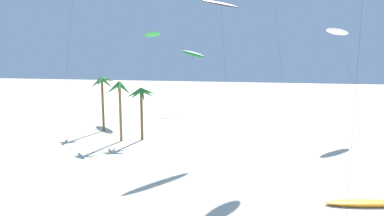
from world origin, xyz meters
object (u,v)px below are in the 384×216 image
Objects in this scene: palm_tree_1 at (120,93)px; flying_kite_2 at (194,54)px; palm_tree_0 at (102,87)px; flying_kite_1 at (221,4)px; palm_tree_2 at (141,96)px; flying_kite_0 at (338,32)px; flying_kite_6 at (152,34)px; grounded_kite_0 at (366,203)px.

flying_kite_2 is (2.21, 29.14, 5.40)m from palm_tree_1.
palm_tree_0 is 0.45× the size of flying_kite_1.
palm_tree_1 is at bearing -150.25° from palm_tree_2.
flying_kite_0 is (27.58, 15.72, 8.25)m from palm_tree_1.
flying_kite_6 is at bearing 107.19° from palm_tree_2.
flying_kite_0 is 1.19× the size of flying_kite_2.
flying_kite_0 is at bearing 29.68° from palm_tree_1.
grounded_kite_0 is at bearing -48.77° from flying_kite_6.
flying_kite_1 is 28.14m from grounded_kite_0.
palm_tree_0 reaches higher than palm_tree_1.
flying_kite_2 is (-0.10, 27.82, 5.90)m from palm_tree_2.
flying_kite_2 is at bearing 53.83° from flying_kite_6.
palm_tree_1 is 0.43× the size of flying_kite_1.
flying_kite_0 is 31.79m from flying_kite_6.
flying_kite_0 is at bearing 85.76° from grounded_kite_0.
flying_kite_0 is at bearing -27.88° from flying_kite_2.
flying_kite_1 reaches higher than palm_tree_0.
palm_tree_2 is at bearing -150.33° from flying_kite_0.
flying_kite_0 is 31.64m from grounded_kite_0.
palm_tree_1 is at bearing -94.34° from flying_kite_2.
flying_kite_0 is 0.85× the size of flying_kite_1.
flying_kite_6 is at bearing 131.23° from grounded_kite_0.
palm_tree_2 is (7.63, -3.67, -0.79)m from palm_tree_0.
flying_kite_6 is (-6.08, 19.64, 9.41)m from palm_tree_2.
palm_tree_2 is 27.52m from grounded_kite_0.
flying_kite_6 is 46.85m from grounded_kite_0.
palm_tree_1 is 2.71m from palm_tree_2.
grounded_kite_0 is at bearing -25.97° from palm_tree_1.
flying_kite_6 is (-5.97, -8.17, 3.51)m from flying_kite_2.
palm_tree_2 is at bearing 29.75° from palm_tree_1.
palm_tree_1 is 17.11m from flying_kite_1.
grounded_kite_0 is at bearing -94.24° from flying_kite_0.
palm_tree_1 is at bearing 154.03° from grounded_kite_0.
palm_tree_1 is 0.51× the size of flying_kite_0.
flying_kite_1 is (9.58, 3.87, 11.65)m from palm_tree_2.
flying_kite_1 is at bearing -67.98° from flying_kite_2.
palm_tree_0 reaches higher than palm_tree_2.
flying_kite_6 reaches higher than palm_tree_0.
flying_kite_2 is at bearing 90.21° from palm_tree_2.
flying_kite_2 is at bearing 152.12° from flying_kite_0.
palm_tree_2 is 0.54× the size of flying_kite_2.
flying_kite_6 reaches higher than flying_kite_0.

